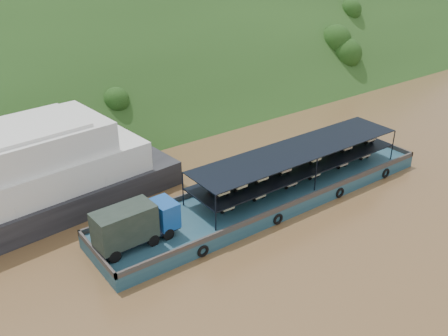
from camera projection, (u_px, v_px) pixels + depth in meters
ground at (260, 204)px, 47.40m from camera, size 160.00×160.00×0.00m
hillside at (102, 103)px, 73.35m from camera, size 140.00×39.60×39.60m
cargo_barge at (259, 195)px, 46.58m from camera, size 35.00×7.18×4.66m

